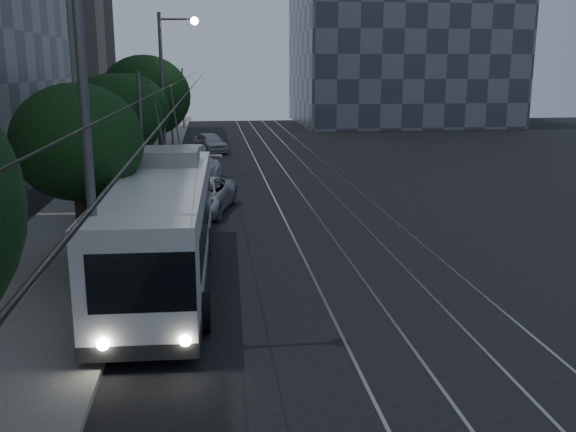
# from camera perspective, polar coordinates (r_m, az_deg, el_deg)

# --- Properties ---
(ground) EXTENTS (120.00, 120.00, 0.00)m
(ground) POSITION_cam_1_polar(r_m,az_deg,el_deg) (16.60, 2.85, -8.69)
(ground) COLOR black
(ground) RESTS_ON ground
(sidewalk) EXTENTS (5.00, 90.00, 0.15)m
(sidewalk) POSITION_cam_1_polar(r_m,az_deg,el_deg) (36.04, -14.50, 3.00)
(sidewalk) COLOR slate
(sidewalk) RESTS_ON ground
(tram_rails) EXTENTS (4.52, 90.00, 0.02)m
(tram_rails) POSITION_cam_1_polar(r_m,az_deg,el_deg) (36.09, 1.46, 3.33)
(tram_rails) COLOR #94949C
(tram_rails) RESTS_ON ground
(overhead_wires) EXTENTS (2.23, 90.00, 6.00)m
(overhead_wires) POSITION_cam_1_polar(r_m,az_deg,el_deg) (35.36, -10.72, 8.56)
(overhead_wires) COLOR black
(overhead_wires) RESTS_ON ground
(building_distant_right) EXTENTS (22.00, 18.00, 24.00)m
(building_distant_right) POSITION_cam_1_polar(r_m,az_deg,el_deg) (73.39, 9.99, 17.54)
(building_distant_right) COLOR #3A3F4A
(building_distant_right) RESTS_ON ground
(trolleybus) EXTENTS (2.80, 12.03, 5.63)m
(trolleybus) POSITION_cam_1_polar(r_m,az_deg,el_deg) (18.90, -11.06, -0.95)
(trolleybus) COLOR silver
(trolleybus) RESTS_ON ground
(pickup_silver) EXTENTS (3.59, 5.71, 1.47)m
(pickup_silver) POSITION_cam_1_polar(r_m,az_deg,el_deg) (27.84, -7.86, 1.77)
(pickup_silver) COLOR silver
(pickup_silver) RESTS_ON ground
(car_white_a) EXTENTS (2.19, 3.97, 1.28)m
(car_white_a) POSITION_cam_1_polar(r_m,az_deg,el_deg) (30.50, -8.36, 2.57)
(car_white_a) COLOR silver
(car_white_a) RESTS_ON ground
(car_white_b) EXTENTS (3.41, 4.94, 1.33)m
(car_white_b) POSITION_cam_1_polar(r_m,az_deg,el_deg) (35.13, -8.34, 4.01)
(car_white_b) COLOR white
(car_white_b) RESTS_ON ground
(car_white_c) EXTENTS (1.90, 3.93, 1.24)m
(car_white_c) POSITION_cam_1_polar(r_m,az_deg,el_deg) (41.79, -8.60, 5.39)
(car_white_c) COLOR white
(car_white_c) RESTS_ON ground
(car_white_d) EXTENTS (2.87, 4.53, 1.44)m
(car_white_d) POSITION_cam_1_polar(r_m,az_deg,el_deg) (47.72, -6.91, 6.51)
(car_white_d) COLOR silver
(car_white_d) RESTS_ON ground
(tree_1) EXTENTS (3.81, 3.81, 5.74)m
(tree_1) POSITION_cam_1_polar(r_m,az_deg,el_deg) (19.73, -18.18, 6.18)
(tree_1) COLOR #33241C
(tree_1) RESTS_ON ground
(tree_2) EXTENTS (3.88, 3.88, 5.92)m
(tree_2) POSITION_cam_1_polar(r_m,az_deg,el_deg) (27.06, -15.18, 8.40)
(tree_2) COLOR #33241C
(tree_2) RESTS_ON ground
(tree_3) EXTENTS (3.88, 3.88, 5.87)m
(tree_3) POSITION_cam_1_polar(r_m,az_deg,el_deg) (31.49, -14.04, 9.00)
(tree_3) COLOR #33241C
(tree_3) RESTS_ON ground
(tree_4) EXTENTS (5.41, 5.41, 6.85)m
(tree_4) POSITION_cam_1_polar(r_m,az_deg,el_deg) (39.85, -12.59, 10.32)
(tree_4) COLOR #33241C
(tree_4) RESTS_ON ground
(tree_5) EXTENTS (4.02, 4.02, 5.89)m
(tree_5) POSITION_cam_1_polar(r_m,az_deg,el_deg) (50.66, -11.39, 10.53)
(tree_5) COLOR #33241C
(tree_5) RESTS_ON ground
(streetlamp_near) EXTENTS (2.58, 0.44, 10.76)m
(streetlamp_near) POSITION_cam_1_polar(r_m,az_deg,el_deg) (13.83, -16.18, 13.74)
(streetlamp_near) COLOR #57585A
(streetlamp_near) RESTS_ON ground
(streetlamp_far) EXTENTS (2.22, 0.44, 9.04)m
(streetlamp_far) POSITION_cam_1_polar(r_m,az_deg,el_deg) (36.99, -10.52, 11.91)
(streetlamp_far) COLOR #57585A
(streetlamp_far) RESTS_ON ground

